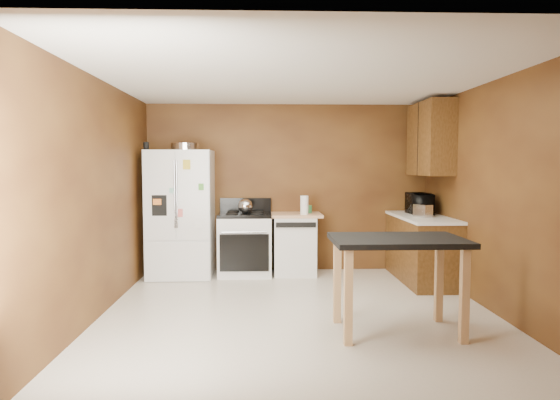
{
  "coord_description": "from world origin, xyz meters",
  "views": [
    {
      "loc": [
        -0.38,
        -5.26,
        1.59
      ],
      "look_at": [
        -0.17,
        0.85,
        1.16
      ],
      "focal_mm": 32.0,
      "sensor_mm": 36.0,
      "label": 1
    }
  ],
  "objects": [
    {
      "name": "roasting_pan",
      "position": [
        -1.48,
        1.88,
        1.85
      ],
      "size": [
        0.41,
        0.41,
        0.1
      ],
      "primitive_type": "cylinder",
      "color": "silver",
      "rests_on": "refrigerator"
    },
    {
      "name": "paper_towel",
      "position": [
        0.21,
        1.79,
        1.02
      ],
      "size": [
        0.11,
        0.11,
        0.27
      ],
      "primitive_type": "cylinder",
      "rotation": [
        0.0,
        0.0,
        -0.0
      ],
      "color": "white",
      "rests_on": "dishwasher"
    },
    {
      "name": "toaster",
      "position": [
        1.76,
        1.3,
        0.98
      ],
      "size": [
        0.22,
        0.27,
        0.17
      ],
      "primitive_type": "cube",
      "rotation": [
        0.0,
        0.0,
        0.43
      ],
      "color": "silver",
      "rests_on": "right_cabinets"
    },
    {
      "name": "wall_right",
      "position": [
        2.1,
        0.0,
        1.25
      ],
      "size": [
        0.0,
        4.5,
        4.5
      ],
      "primitive_type": "plane",
      "rotation": [
        1.57,
        0.0,
        -1.57
      ],
      "color": "brown",
      "rests_on": "ground"
    },
    {
      "name": "kettle",
      "position": [
        -0.63,
        1.88,
        1.0
      ],
      "size": [
        0.21,
        0.21,
        0.21
      ],
      "primitive_type": "sphere",
      "color": "silver",
      "rests_on": "gas_range"
    },
    {
      "name": "island",
      "position": [
        0.89,
        -0.64,
        0.77
      ],
      "size": [
        1.23,
        0.82,
        0.91
      ],
      "color": "black",
      "rests_on": "ground"
    },
    {
      "name": "wall_front",
      "position": [
        0.0,
        -2.25,
        1.25
      ],
      "size": [
        4.2,
        0.0,
        4.2
      ],
      "primitive_type": "plane",
      "rotation": [
        -1.57,
        0.0,
        0.0
      ],
      "color": "brown",
      "rests_on": "ground"
    },
    {
      "name": "microwave",
      "position": [
        1.84,
        1.71,
        1.03
      ],
      "size": [
        0.35,
        0.5,
        0.27
      ],
      "primitive_type": "imported",
      "rotation": [
        0.0,
        0.0,
        1.62
      ],
      "color": "black",
      "rests_on": "right_cabinets"
    },
    {
      "name": "floor",
      "position": [
        0.0,
        0.0,
        0.0
      ],
      "size": [
        4.5,
        4.5,
        0.0
      ],
      "primitive_type": "plane",
      "color": "beige",
      "rests_on": "ground"
    },
    {
      "name": "green_canister",
      "position": [
        0.29,
        2.02,
        0.95
      ],
      "size": [
        0.13,
        0.13,
        0.11
      ],
      "primitive_type": "cylinder",
      "rotation": [
        0.0,
        0.0,
        0.38
      ],
      "color": "#3FA662",
      "rests_on": "dishwasher"
    },
    {
      "name": "gas_range",
      "position": [
        -0.64,
        1.92,
        0.46
      ],
      "size": [
        0.76,
        0.68,
        1.1
      ],
      "color": "white",
      "rests_on": "ground"
    },
    {
      "name": "ceiling",
      "position": [
        0.0,
        0.0,
        2.5
      ],
      "size": [
        4.5,
        4.5,
        0.0
      ],
      "primitive_type": "plane",
      "rotation": [
        3.14,
        0.0,
        0.0
      ],
      "color": "white",
      "rests_on": "ground"
    },
    {
      "name": "right_cabinets",
      "position": [
        1.84,
        1.48,
        0.91
      ],
      "size": [
        0.63,
        1.58,
        2.45
      ],
      "color": "brown",
      "rests_on": "ground"
    },
    {
      "name": "wall_left",
      "position": [
        -2.1,
        0.0,
        1.25
      ],
      "size": [
        0.0,
        4.5,
        4.5
      ],
      "primitive_type": "plane",
      "rotation": [
        1.57,
        0.0,
        1.57
      ],
      "color": "brown",
      "rests_on": "ground"
    },
    {
      "name": "refrigerator",
      "position": [
        -1.55,
        1.86,
        0.9
      ],
      "size": [
        0.9,
        0.8,
        1.8
      ],
      "color": "white",
      "rests_on": "ground"
    },
    {
      "name": "wall_back",
      "position": [
        0.0,
        2.25,
        1.25
      ],
      "size": [
        4.2,
        0.0,
        4.2
      ],
      "primitive_type": "plane",
      "rotation": [
        1.57,
        0.0,
        0.0
      ],
      "color": "brown",
      "rests_on": "ground"
    },
    {
      "name": "pen_cup",
      "position": [
        -2.0,
        1.75,
        1.86
      ],
      "size": [
        0.08,
        0.08,
        0.11
      ],
      "primitive_type": "cylinder",
      "color": "black",
      "rests_on": "refrigerator"
    },
    {
      "name": "dishwasher",
      "position": [
        0.08,
        1.95,
        0.45
      ],
      "size": [
        0.78,
        0.63,
        0.89
      ],
      "color": "white",
      "rests_on": "ground"
    }
  ]
}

